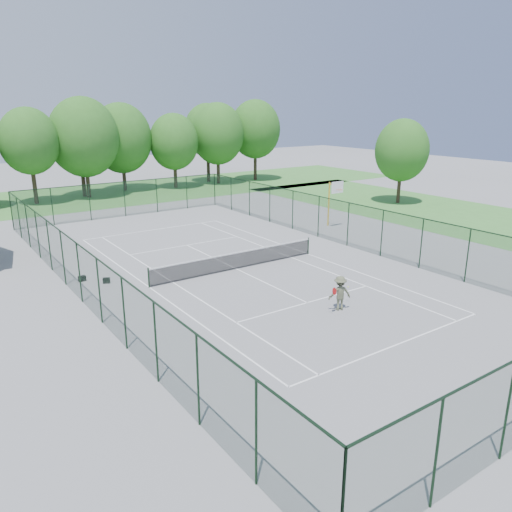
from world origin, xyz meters
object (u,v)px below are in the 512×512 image
Objects in this scene: tennis_net at (237,260)px; tennis_player at (340,293)px; basketball_goal at (333,195)px; sports_bag_a at (82,279)px.

tennis_player reaches higher than tennis_net.
basketball_goal is 9.63× the size of sports_bag_a.
sports_bag_a is 0.21× the size of tennis_player.
sports_bag_a is 14.07m from tennis_player.
basketball_goal is (12.06, 4.76, 1.99)m from tennis_net.
tennis_net is 29.23× the size of sports_bag_a.
tennis_net is at bearing 94.97° from tennis_player.
tennis_player is (8.81, -10.95, 0.68)m from sports_bag_a.
tennis_net is 8.68m from sports_bag_a.
tennis_player is (-11.38, -12.66, -1.74)m from basketball_goal.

